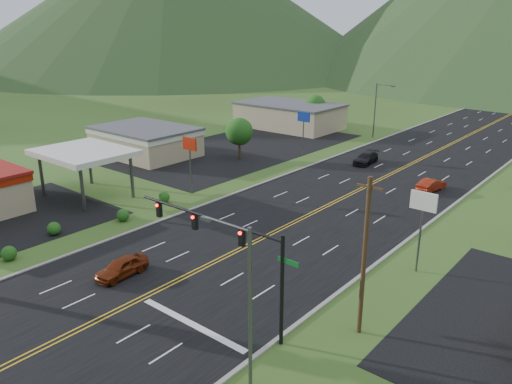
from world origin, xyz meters
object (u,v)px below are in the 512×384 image
Objects in this scene: gas_canopy at (84,154)px; car_red_far at (431,185)px; car_dark_mid at (366,159)px; car_red_near at (122,268)px; streetlight_east at (245,297)px; traffic_signal at (229,244)px; streetlight_west at (377,107)px.

car_red_far is at bearing 42.42° from gas_canopy.
gas_canopy is at bearing -122.50° from car_dark_mid.
car_dark_mid reaches higher than car_red_near.
car_red_far is at bearing -31.94° from car_dark_mid.
gas_canopy is (-33.18, 12.00, -0.31)m from streetlight_east.
car_dark_mid is (-11.39, 39.93, -4.60)m from traffic_signal.
gas_canopy is 2.36× the size of car_red_near.
traffic_signal reaches higher than gas_canopy.
streetlight_east and streetlight_west have the same top height.
car_red_near is (-14.92, 3.12, -4.46)m from streetlight_east.
streetlight_west reaches higher than car_red_far.
car_red_far is (28.45, 25.99, -4.17)m from gas_canopy.
car_red_near is at bearing 83.05° from car_red_far.
streetlight_east reaches higher than traffic_signal.
car_dark_mid is 12.81m from car_red_far.
traffic_signal is at bearing -72.03° from streetlight_west.
streetlight_east is 15.89m from car_red_near.
streetlight_west is 1.79× the size of car_dark_mid.
streetlight_west reaches higher than car_dark_mid.
car_red_near is at bearing -25.94° from gas_canopy.
streetlight_west is at bearing -41.19° from car_red_far.
streetlight_east is at bearing -69.14° from streetlight_west.
traffic_signal is 3.10× the size of car_red_near.
car_red_far is (11.35, -5.94, -0.03)m from car_dark_mid.
streetlight_east is at bearing -74.22° from car_dark_mid.
gas_canopy is at bearing 151.86° from car_red_near.
traffic_signal is 58.88m from streetlight_west.
traffic_signal is 6.17m from streetlight_east.
car_dark_mid reaches higher than car_red_far.
traffic_signal is at bearing -78.41° from car_dark_mid.
car_dark_mid is at bearing -67.14° from streetlight_west.
gas_canopy is at bearing 164.30° from traffic_signal.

